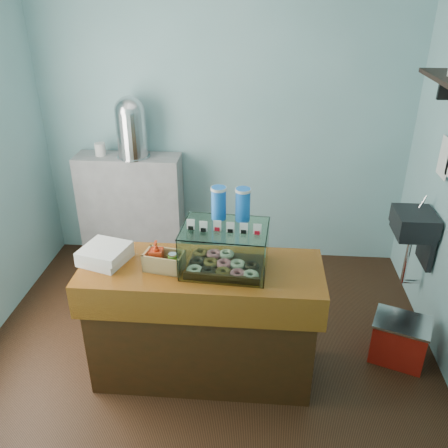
# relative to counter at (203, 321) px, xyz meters

# --- Properties ---
(ground) EXTENTS (3.50, 3.50, 0.00)m
(ground) POSITION_rel_counter_xyz_m (0.00, 0.25, -0.46)
(ground) COLOR black
(ground) RESTS_ON ground
(room_shell) EXTENTS (3.54, 3.04, 2.82)m
(room_shell) POSITION_rel_counter_xyz_m (0.03, 0.26, 1.25)
(room_shell) COLOR #74A5A9
(room_shell) RESTS_ON ground
(counter) EXTENTS (1.60, 0.60, 0.90)m
(counter) POSITION_rel_counter_xyz_m (0.00, 0.00, 0.00)
(counter) COLOR #3B1D0B
(counter) RESTS_ON ground
(back_shelf) EXTENTS (1.00, 0.32, 1.10)m
(back_shelf) POSITION_rel_counter_xyz_m (-0.90, 1.57, 0.09)
(back_shelf) COLOR #97979A
(back_shelf) RESTS_ON ground
(display_case) EXTENTS (0.57, 0.43, 0.52)m
(display_case) POSITION_rel_counter_xyz_m (0.16, 0.03, 0.61)
(display_case) COLOR #351C0F
(display_case) RESTS_ON counter
(condiment_crate) EXTENTS (0.27, 0.19, 0.20)m
(condiment_crate) POSITION_rel_counter_xyz_m (-0.25, -0.03, 0.51)
(condiment_crate) COLOR tan
(condiment_crate) RESTS_ON counter
(pastry_boxes) EXTENTS (0.35, 0.36, 0.11)m
(pastry_boxes) POSITION_rel_counter_xyz_m (-0.65, 0.03, 0.50)
(pastry_boxes) COLOR silver
(pastry_boxes) RESTS_ON counter
(coffee_urn) EXTENTS (0.31, 0.31, 0.57)m
(coffee_urn) POSITION_rel_counter_xyz_m (-0.83, 1.56, 0.94)
(coffee_urn) COLOR silver
(coffee_urn) RESTS_ON back_shelf
(red_cooler) EXTENTS (0.48, 0.42, 0.35)m
(red_cooler) POSITION_rel_counter_xyz_m (1.45, 0.25, -0.28)
(red_cooler) COLOR #AC170D
(red_cooler) RESTS_ON ground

